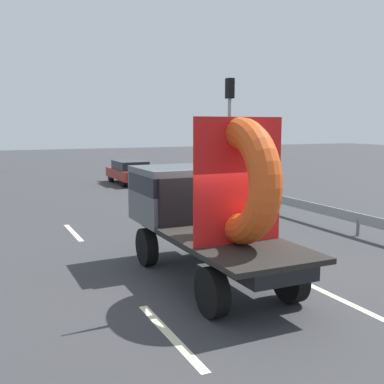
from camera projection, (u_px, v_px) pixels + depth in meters
The scene contains 9 objects.
ground_plane at pixel (227, 285), 9.98m from camera, with size 120.00×120.00×0.00m, color #38383A.
flatbed_truck at pixel (201, 202), 10.45m from camera, with size 2.02×5.47×3.55m.
distant_sedan at pixel (130, 171), 27.20m from camera, with size 1.77×4.13×1.35m.
traffic_light at pixel (230, 121), 21.28m from camera, with size 0.42×0.36×5.49m.
guardrail at pixel (313, 208), 16.33m from camera, with size 0.10×17.26×0.71m.
lane_dash_left_near at pixel (170, 335), 7.63m from camera, with size 2.67×0.16×0.01m, color beige.
lane_dash_left_far at pixel (73, 232), 14.89m from camera, with size 2.55×0.16×0.01m, color beige.
lane_dash_right_near at pixel (330, 295), 9.42m from camera, with size 2.83×0.16×0.01m, color beige.
lane_dash_right_far at pixel (182, 224), 16.10m from camera, with size 2.75×0.16×0.01m, color beige.
Camera 1 is at (-4.74, -8.38, 3.39)m, focal length 43.74 mm.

